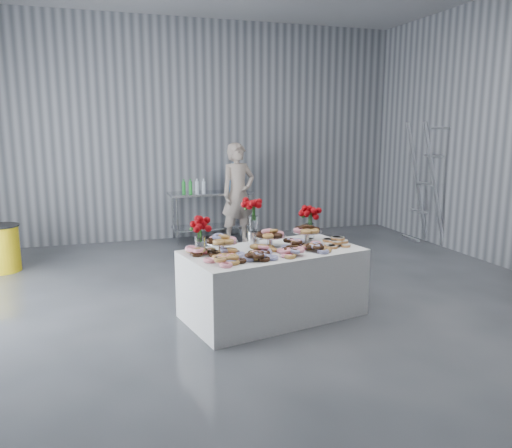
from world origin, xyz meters
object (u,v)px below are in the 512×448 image
at_px(prep_table, 210,207).
at_px(trash_barrel, 1,248).
at_px(water_jug, 236,178).
at_px(person, 238,194).
at_px(stepladder, 426,184).
at_px(display_table, 273,283).

bearing_deg(prep_table, trash_barrel, -162.10).
bearing_deg(water_jug, person, -101.68).
bearing_deg(trash_barrel, prep_table, 17.90).
height_order(person, trash_barrel, person).
height_order(water_jug, trash_barrel, water_jug).
relative_size(prep_table, stepladder, 0.69).
height_order(prep_table, trash_barrel, prep_table).
bearing_deg(person, display_table, -115.49).
relative_size(display_table, prep_table, 1.27).
bearing_deg(display_table, prep_table, 87.30).
xyz_separation_m(prep_table, person, (0.41, -0.43, 0.28)).
distance_m(water_jug, person, 0.50).
bearing_deg(person, water_jug, 62.50).
distance_m(prep_table, trash_barrel, 3.53).
xyz_separation_m(person, stepladder, (3.12, -1.08, 0.19)).
xyz_separation_m(water_jug, stepladder, (3.03, -1.51, -0.06)).
distance_m(display_table, person, 3.59).
distance_m(display_table, prep_table, 3.94).
bearing_deg(display_table, water_jug, 80.11).
bearing_deg(person, trash_barrel, 174.00).
bearing_deg(stepladder, person, 160.94).
distance_m(person, trash_barrel, 3.85).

